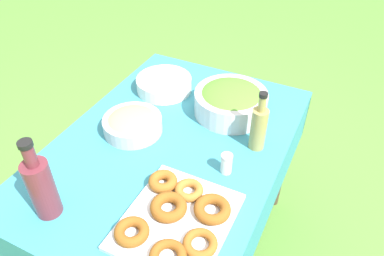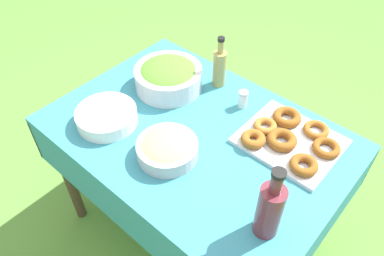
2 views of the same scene
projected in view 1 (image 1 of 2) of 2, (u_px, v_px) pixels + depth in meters
The scene contains 9 objects.
ground_plane at pixel (176, 251), 1.87m from camera, with size 14.00×14.00×0.00m, color #568C38.
picnic_table at pixel (171, 163), 1.48m from camera, with size 1.16×0.82×0.73m.
salad_bowl at pixel (231, 100), 1.52m from camera, with size 0.30×0.30×0.12m.
pasta_bowl at pixel (132, 124), 1.44m from camera, with size 0.23×0.23×0.08m.
donut_platter at pixel (177, 217), 1.12m from camera, with size 0.37×0.34×0.05m.
plate_stack at pixel (164, 84), 1.67m from camera, with size 0.24×0.24×0.06m.
olive_oil_bottle at pixel (259, 127), 1.33m from camera, with size 0.06×0.06×0.24m.
wine_bottle at pixel (41, 186), 1.09m from camera, with size 0.08×0.08×0.29m.
salt_shaker at pixel (226, 163), 1.27m from camera, with size 0.04×0.04×0.08m.
Camera 1 is at (0.91, 0.54, 1.66)m, focal length 35.00 mm.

